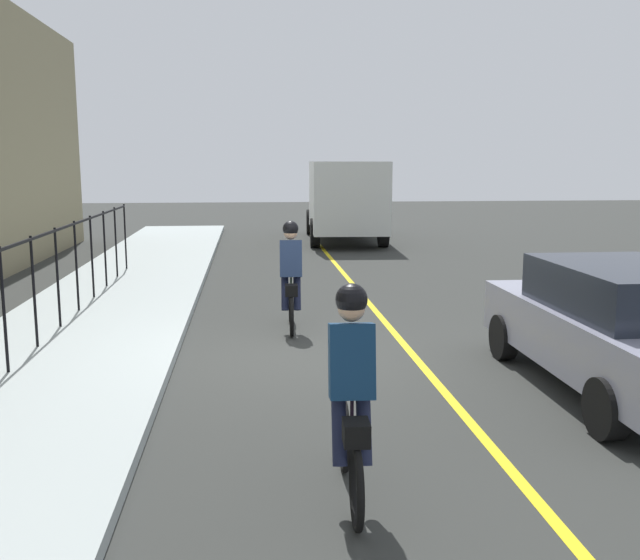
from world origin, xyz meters
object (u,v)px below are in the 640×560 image
at_px(cyclist_lead, 291,276).
at_px(cyclist_follow, 351,395).
at_px(patrol_sedan, 618,326).
at_px(box_truck_background, 345,197).

bearing_deg(cyclist_lead, cyclist_follow, -176.44).
relative_size(patrol_sedan, box_truck_background, 0.65).
height_order(cyclist_lead, cyclist_follow, same).
bearing_deg(patrol_sedan, cyclist_follow, 125.16).
xyz_separation_m(cyclist_lead, box_truck_background, (13.35, -2.67, 0.64)).
distance_m(cyclist_lead, box_truck_background, 13.63).
bearing_deg(cyclist_follow, cyclist_lead, 3.56).
bearing_deg(box_truck_background, cyclist_lead, 171.65).
distance_m(cyclist_lead, cyclist_follow, 6.12).
height_order(cyclist_lead, patrol_sedan, cyclist_lead).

